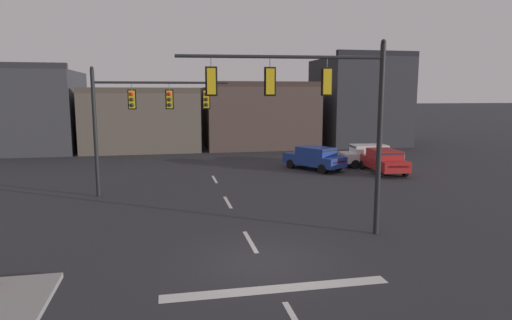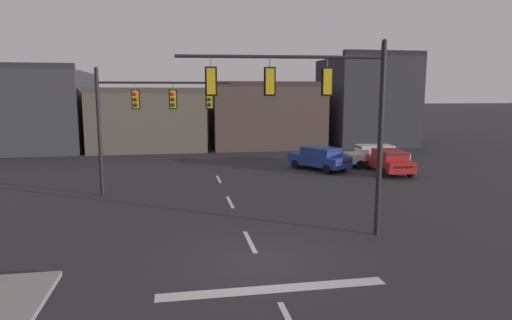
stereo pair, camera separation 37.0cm
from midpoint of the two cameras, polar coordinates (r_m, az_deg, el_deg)
The scene contains 9 objects.
ground_plane at distance 14.51m, azimuth 0.01°, elevation -12.99°, with size 400.00×400.00×0.00m, color #2B2B30.
stop_bar_paint at distance 12.71m, azimuth 1.88°, elevation -16.21°, with size 6.40×0.50×0.01m, color silver.
lane_centreline at distance 16.35m, azimuth -1.40°, elevation -10.44°, with size 0.16×26.40×0.01m.
signal_mast_near_side at distance 16.27m, azimuth 7.35°, elevation 7.35°, with size 7.52×0.85×7.26m.
signal_mast_far_side at distance 23.82m, azimuth -15.24°, elevation 6.22°, with size 6.92×0.58×6.67m.
car_lot_nearside at distance 30.89m, azimuth 15.75°, elevation -0.07°, with size 2.09×4.53×1.61m.
car_lot_middle at distance 33.46m, azimuth 14.16°, elevation 0.64°, with size 4.57×2.22×1.61m.
car_lot_farside at distance 31.31m, azimuth 7.20°, elevation 0.30°, with size 3.80×4.70×1.61m.
building_row at distance 44.86m, azimuth -5.42°, elevation 6.14°, with size 39.69×11.80×9.33m.
Camera 1 is at (-2.87, -13.19, 5.34)m, focal length 31.11 mm.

